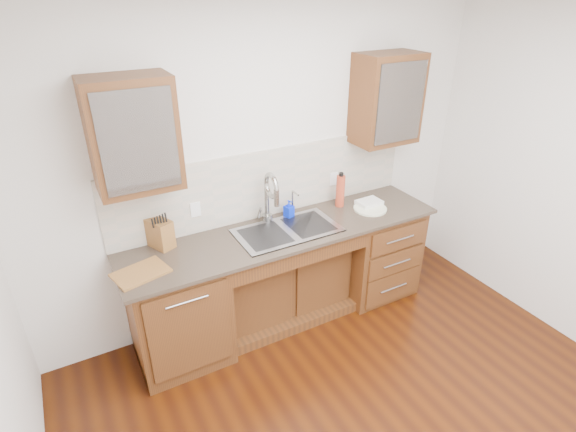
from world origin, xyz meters
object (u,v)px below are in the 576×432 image
water_bottle (340,191)px  plate (370,209)px  soap_bottle (289,209)px  knife_block (160,233)px  cutting_board (141,273)px

water_bottle → plate: size_ratio=0.98×
soap_bottle → plate: soap_bottle is taller
plate → knife_block: size_ratio=1.32×
knife_block → plate: bearing=-32.1°
water_bottle → cutting_board: (-1.82, -0.23, -0.14)m
water_bottle → plate: 0.31m
soap_bottle → knife_block: knife_block is taller
water_bottle → soap_bottle: bearing=177.4°
water_bottle → plate: water_bottle is taller
plate → soap_bottle: bearing=162.8°
soap_bottle → knife_block: size_ratio=0.70×
knife_block → cutting_board: size_ratio=0.62×
water_bottle → knife_block: (-1.59, 0.07, -0.03)m
knife_block → water_bottle: bearing=-26.2°
water_bottle → cutting_board: size_ratio=0.81×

